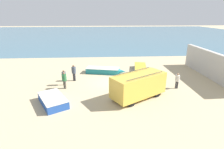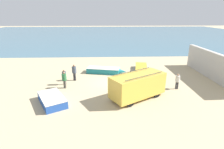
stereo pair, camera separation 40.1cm
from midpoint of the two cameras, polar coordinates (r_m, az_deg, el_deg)
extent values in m
plane|color=tan|center=(19.31, 1.03, -2.49)|extent=(200.00, 200.00, 0.00)
cube|color=#477084|center=(70.28, -2.42, 13.25)|extent=(120.00, 80.00, 0.01)
cube|color=#BCB7AD|center=(23.35, 29.03, 2.81)|extent=(0.50, 11.01, 3.03)
cube|color=gold|center=(15.51, 7.93, -3.34)|extent=(5.28, 4.28, 1.90)
cube|color=black|center=(17.42, 14.02, -3.04)|extent=(1.04, 1.62, 0.85)
cube|color=#1E232D|center=(16.99, 14.13, 0.29)|extent=(0.96, 1.53, 0.61)
cylinder|color=black|center=(17.41, 9.62, -3.92)|extent=(0.76, 0.58, 0.75)
cylinder|color=black|center=(16.33, 13.87, -5.81)|extent=(0.76, 0.58, 0.75)
cylinder|color=black|center=(15.56, 1.40, -6.51)|extent=(0.76, 0.58, 0.75)
cylinder|color=black|center=(14.35, 5.54, -8.93)|extent=(0.76, 0.58, 0.75)
cylinder|color=black|center=(15.69, 6.19, 1.14)|extent=(3.51, 2.16, 0.05)
cylinder|color=black|center=(14.62, 10.17, -0.41)|extent=(3.51, 2.16, 0.05)
cube|color=#234CA3|center=(23.47, 8.73, 2.00)|extent=(2.14, 4.09, 0.59)
cone|color=#234CA3|center=(21.21, 8.88, 0.13)|extent=(0.71, 0.94, 0.56)
cube|color=gold|center=(23.41, 8.76, 2.54)|extent=(1.36, 0.44, 0.05)
cube|color=gold|center=(23.38, 8.77, 2.74)|extent=(2.16, 4.13, 0.04)
cube|color=#234CA3|center=(15.50, -19.44, -8.03)|extent=(3.05, 3.59, 0.64)
cone|color=#234CA3|center=(17.22, -21.13, -5.47)|extent=(0.87, 0.91, 0.61)
cube|color=silver|center=(15.39, -19.55, -7.19)|extent=(1.45, 0.96, 0.05)
cube|color=silver|center=(15.35, -19.58, -6.91)|extent=(3.08, 3.62, 0.04)
cube|color=#1E757F|center=(22.26, -3.58, 1.31)|extent=(4.29, 2.27, 0.64)
cone|color=#1E757F|center=(21.90, 2.80, 1.02)|extent=(1.00, 0.78, 0.61)
cube|color=silver|center=(22.19, -3.59, 1.94)|extent=(0.47, 1.34, 0.05)
cube|color=silver|center=(22.16, -3.60, 2.15)|extent=(4.33, 2.29, 0.04)
cylinder|color=#5B564C|center=(18.17, -15.59, -3.23)|extent=(0.16, 0.16, 0.84)
cylinder|color=#5B564C|center=(18.30, -15.94, -3.10)|extent=(0.16, 0.16, 0.84)
cylinder|color=#2D6B3D|center=(17.98, -15.98, -0.95)|extent=(0.45, 0.45, 0.66)
sphere|color=#8C664C|center=(17.84, -16.11, 0.39)|extent=(0.23, 0.23, 0.23)
cylinder|color=#5B564C|center=(19.14, -16.07, -2.19)|extent=(0.15, 0.15, 0.80)
cylinder|color=#5B564C|center=(19.11, -15.59, -2.18)|extent=(0.15, 0.15, 0.80)
cylinder|color=#424C5B|center=(18.88, -16.02, -0.16)|extent=(0.43, 0.43, 0.63)
sphere|color=#8C664C|center=(18.75, -16.14, 1.07)|extent=(0.22, 0.22, 0.22)
cylinder|color=#38383D|center=(18.65, 19.55, -3.16)|extent=(0.15, 0.15, 0.78)
cylinder|color=#38383D|center=(18.70, 20.02, -3.15)|extent=(0.15, 0.15, 0.78)
cylinder|color=silver|center=(18.44, 20.02, -1.15)|extent=(0.42, 0.42, 0.62)
sphere|color=tan|center=(18.31, 20.17, 0.06)|extent=(0.21, 0.21, 0.21)
cylinder|color=#38383D|center=(20.14, -12.98, -0.72)|extent=(0.17, 0.17, 0.89)
cylinder|color=#38383D|center=(20.03, -12.57, -0.80)|extent=(0.17, 0.17, 0.89)
cylinder|color=#424C5B|center=(19.84, -12.94, 1.40)|extent=(0.48, 0.48, 0.70)
sphere|color=#8C664C|center=(19.70, -13.04, 2.71)|extent=(0.24, 0.24, 0.24)
camera|label=1|loc=(0.20, -90.62, -0.21)|focal=28.00mm
camera|label=2|loc=(0.20, 89.38, 0.21)|focal=28.00mm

